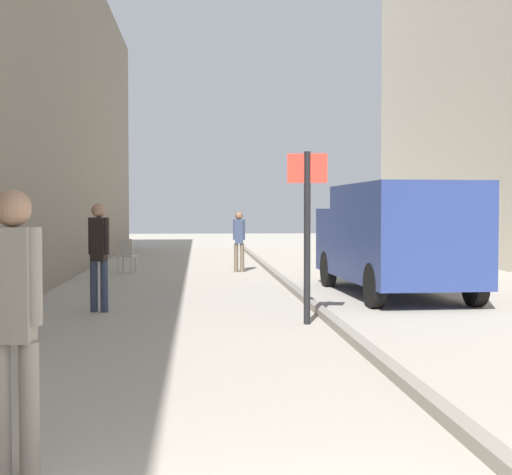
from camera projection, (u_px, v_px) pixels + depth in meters
The scene contains 9 objects.
ground_plane at pixel (220, 298), 14.53m from camera, with size 80.00×80.00×0.00m, color #A8A093.
kerb_strip at pixel (300, 294), 14.65m from camera, with size 0.16×40.00×0.12m, color gray.
pedestrian_main_foreground at pixel (99, 249), 12.48m from camera, with size 0.36×0.25×1.84m.
pedestrian_mid_block at pixel (239, 237), 20.59m from camera, with size 0.33×0.22×1.68m.
pedestrian_far_crossing at pixel (14, 311), 4.76m from camera, with size 0.37×0.24×1.86m.
delivery_van at pixel (394, 236), 14.89m from camera, with size 2.27×5.43×2.23m.
street_sign_post at pixel (307, 222), 11.13m from camera, with size 0.60×0.12×2.60m.
bicycle_leaning at pixel (8, 314), 9.60m from camera, with size 0.28×1.76×0.98m.
cafe_chair_near_window at pixel (126, 253), 20.18m from camera, with size 0.54×0.54×0.94m.
Camera 1 is at (-0.43, -2.48, 1.72)m, focal length 52.02 mm.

